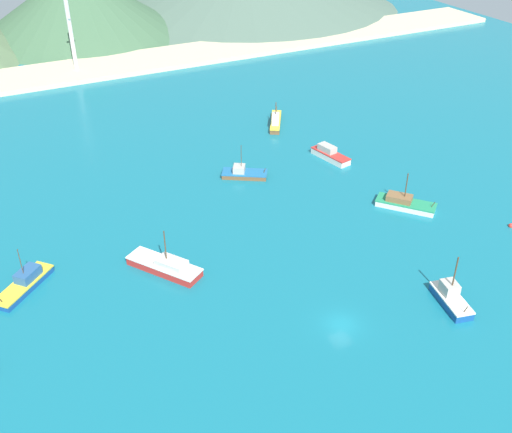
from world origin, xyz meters
The scene contains 12 objects.
ground centered at (0.00, 30.00, -0.25)m, with size 260.00×280.00×0.50m.
fishing_boat_1 centered at (-15.63, 20.14, 0.84)m, with size 8.79×10.98×6.67m.
fishing_boat_2 centered at (-33.57, 25.08, 0.80)m, with size 8.84×8.53×6.10m.
fishing_boat_3 centered at (24.67, 18.85, 0.78)m, with size 8.54×9.33×6.18m.
fishing_boat_6 centered at (14.66, -2.93, 0.98)m, with size 4.09×7.51×7.18m.
fishing_boat_7 centered at (23.45, 39.21, 0.92)m, with size 4.05×8.66×2.44m.
fishing_boat_8 centered at (21.85, 57.52, 0.92)m, with size 7.13×10.10×5.11m.
fishing_boat_9 centered at (6.00, 40.11, 0.68)m, with size 8.39×6.83×6.09m.
buoy_0 centered at (35.75, 6.74, 0.14)m, with size 0.83×0.83×0.83m.
beach_strip centered at (0.00, 109.54, 0.60)m, with size 247.00×17.70×1.20m, color beige.
hill_central centered at (1.96, 146.02, 9.86)m, with size 62.42×62.42×19.72m.
radio_tower centered at (-7.83, 109.29, 11.60)m, with size 2.28×1.82×22.75m.
Camera 1 is at (-34.53, -44.94, 50.62)m, focal length 42.20 mm.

